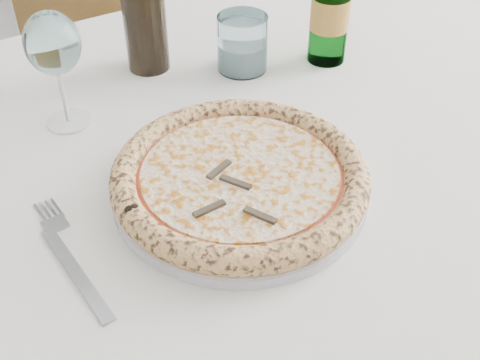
{
  "coord_description": "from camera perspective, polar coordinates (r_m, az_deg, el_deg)",
  "views": [
    {
      "loc": [
        -0.45,
        -0.55,
        1.24
      ],
      "look_at": [
        -0.19,
        -0.06,
        0.78
      ],
      "focal_mm": 45.0,
      "sensor_mm": 36.0,
      "label": 1
    }
  ],
  "objects": [
    {
      "name": "dining_table",
      "position": [
        0.86,
        -3.16,
        -1.31
      ],
      "size": [
        1.66,
        1.05,
        0.76
      ],
      "color": "olive",
      "rests_on": "floor"
    },
    {
      "name": "chair_far",
      "position": [
        1.57,
        -12.01,
        12.14
      ],
      "size": [
        0.55,
        0.55,
        0.93
      ],
      "color": "olive",
      "rests_on": "floor"
    },
    {
      "name": "pizza",
      "position": [
        0.72,
        -0.0,
        0.39
      ],
      "size": [
        0.31,
        0.31,
        0.03
      ],
      "color": "tan",
      "rests_on": "plate"
    },
    {
      "name": "beer_bottle",
      "position": [
        0.99,
        8.61,
        16.13
      ],
      "size": [
        0.06,
        0.06,
        0.24
      ],
      "color": "#2F853C",
      "rests_on": "dining_table"
    },
    {
      "name": "tumbler",
      "position": [
        0.97,
        0.22,
        12.52
      ],
      "size": [
        0.08,
        0.08,
        0.09
      ],
      "color": "silver",
      "rests_on": "dining_table"
    },
    {
      "name": "fork",
      "position": [
        0.68,
        -15.85,
        -7.14
      ],
      "size": [
        0.04,
        0.22,
        0.0
      ],
      "color": "gray",
      "rests_on": "dining_table"
    },
    {
      "name": "wine_glass",
      "position": [
        0.84,
        -17.32,
        12.0
      ],
      "size": [
        0.07,
        0.07,
        0.17
      ],
      "color": "silver",
      "rests_on": "dining_table"
    },
    {
      "name": "plate",
      "position": [
        0.73,
        0.0,
        -0.67
      ],
      "size": [
        0.31,
        0.31,
        0.02
      ],
      "color": "silver",
      "rests_on": "dining_table"
    }
  ]
}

